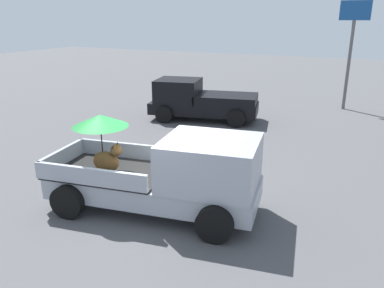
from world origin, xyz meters
The scene contains 4 objects.
ground_plane centered at (0.00, 0.00, 0.00)m, with size 80.00×80.00×0.00m, color #4C4C4F.
pickup_truck_main centered at (0.42, 0.06, 0.98)m, with size 5.29×2.91×2.30m.
pickup_truck_red centered at (-2.66, 8.22, 0.87)m, with size 5.08×2.98×1.80m.
motel_sign centered at (3.04, 13.38, 3.66)m, with size 1.40×0.16×5.21m.
Camera 1 is at (4.52, -7.06, 4.46)m, focal length 35.49 mm.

